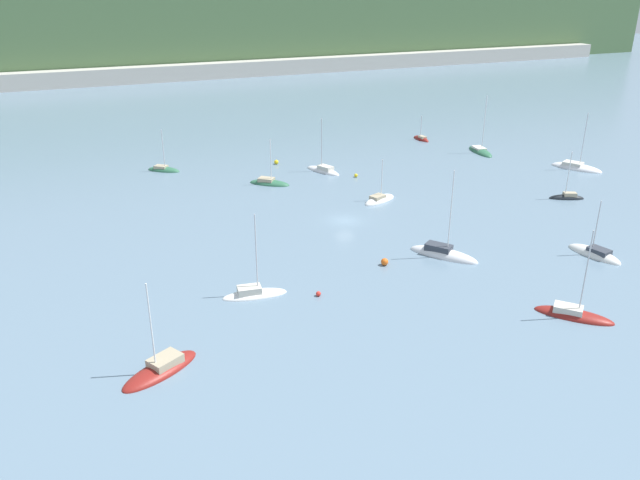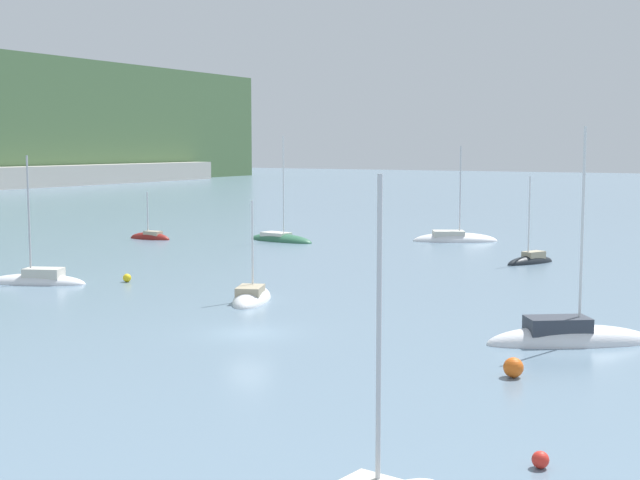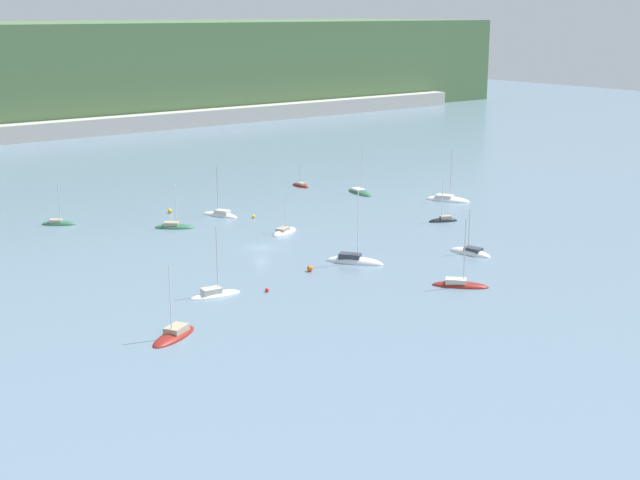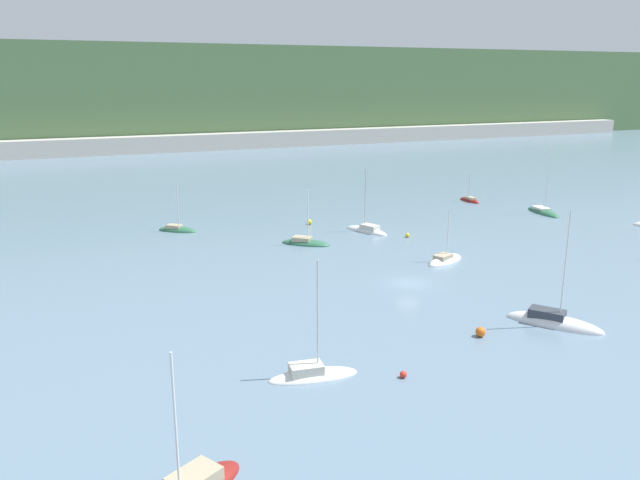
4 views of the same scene
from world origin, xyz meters
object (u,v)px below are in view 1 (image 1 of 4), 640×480
object	(u,v)px
sailboat_6	(573,315)
sailboat_12	(269,183)
sailboat_11	(323,171)
sailboat_13	(164,170)
sailboat_1	(421,139)
mooring_buoy_0	(356,175)
sailboat_3	(254,294)
sailboat_8	(480,152)
sailboat_2	(161,370)
sailboat_0	(576,168)
mooring_buoy_2	(318,294)
sailboat_9	(594,255)
mooring_buoy_3	(276,162)
sailboat_4	(567,198)
sailboat_10	(379,200)
sailboat_5	(443,255)
mooring_buoy_1	(385,262)

from	to	relation	value
sailboat_6	sailboat_12	world-z (taller)	sailboat_6
sailboat_11	sailboat_13	bearing A→B (deg)	43.26
sailboat_1	sailboat_13	world-z (taller)	sailboat_13
sailboat_11	mooring_buoy_0	world-z (taller)	sailboat_11
sailboat_3	sailboat_8	world-z (taller)	sailboat_8
sailboat_1	sailboat_2	xyz separation A→B (m)	(-65.89, -63.59, 0.06)
sailboat_2	sailboat_0	bearing A→B (deg)	174.05
sailboat_6	mooring_buoy_2	world-z (taller)	sailboat_6
sailboat_2	mooring_buoy_0	bearing A→B (deg)	-161.41
sailboat_9	sailboat_11	bearing A→B (deg)	8.48
mooring_buoy_2	mooring_buoy_3	xyz separation A→B (m)	(13.08, 50.65, 0.13)
sailboat_4	sailboat_8	bearing A→B (deg)	-73.99
sailboat_1	sailboat_13	bearing A→B (deg)	89.08
mooring_buoy_0	mooring_buoy_3	xyz separation A→B (m)	(-9.96, 13.08, 0.10)
sailboat_0	mooring_buoy_3	world-z (taller)	sailboat_0
sailboat_9	mooring_buoy_2	bearing A→B (deg)	72.96
sailboat_2	sailboat_12	distance (m)	53.95
sailboat_3	sailboat_13	xyz separation A→B (m)	(-0.51, 51.67, -0.07)
sailboat_4	sailboat_13	size ratio (longest dim) A/B	1.00
sailboat_2	mooring_buoy_2	distance (m)	19.66
sailboat_0	sailboat_13	bearing A→B (deg)	-140.38
sailboat_6	mooring_buoy_2	size ratio (longest dim) A/B	18.42
sailboat_2	sailboat_10	xyz separation A→B (m)	(39.10, 32.35, -0.05)
sailboat_8	mooring_buoy_0	distance (m)	30.42
mooring_buoy_2	sailboat_6	bearing A→B (deg)	-32.73
sailboat_11	sailboat_12	distance (m)	11.63
sailboat_8	sailboat_11	distance (m)	33.82
sailboat_5	sailboat_13	bearing A→B (deg)	171.52
mooring_buoy_1	sailboat_0	bearing A→B (deg)	23.50
sailboat_9	sailboat_12	size ratio (longest dim) A/B	0.95
sailboat_9	sailboat_12	world-z (taller)	sailboat_12
sailboat_1	sailboat_5	size ratio (longest dim) A/B	0.48
mooring_buoy_2	sailboat_11	bearing A→B (deg)	65.89
sailboat_4	sailboat_2	bearing A→B (deg)	43.47
sailboat_0	sailboat_10	xyz separation A→B (m)	(-41.06, -1.57, -0.01)
sailboat_8	mooring_buoy_0	bearing A→B (deg)	-70.17
mooring_buoy_0	mooring_buoy_3	size ratio (longest dim) A/B	0.77
sailboat_0	sailboat_11	xyz separation A→B (m)	(-42.77, 16.34, 0.04)
sailboat_8	sailboat_1	bearing A→B (deg)	-148.39
sailboat_6	sailboat_0	bearing A→B (deg)	94.35
sailboat_2	sailboat_3	world-z (taller)	sailboat_3
sailboat_8	sailboat_2	bearing A→B (deg)	-44.89
sailboat_0	mooring_buoy_0	size ratio (longest dim) A/B	17.78
sailboat_4	mooring_buoy_1	distance (m)	39.30
sailboat_3	sailboat_10	bearing A→B (deg)	46.83
sailboat_1	sailboat_9	size ratio (longest dim) A/B	0.74
sailboat_9	mooring_buoy_0	xyz separation A→B (m)	(-12.78, 41.24, 0.23)
sailboat_11	mooring_buoy_3	distance (m)	9.90
sailboat_9	sailboat_10	size ratio (longest dim) A/B	1.07
sailboat_12	mooring_buoy_3	distance (m)	12.02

